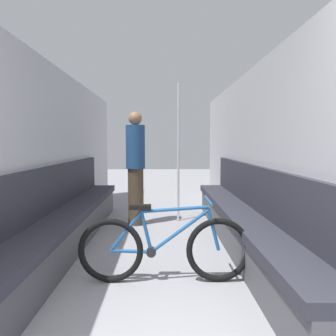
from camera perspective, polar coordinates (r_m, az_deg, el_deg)
wall_left at (r=4.09m, az=-21.45°, el=1.97°), size 0.10×8.71×2.30m
wall_right at (r=4.03m, az=16.96°, el=2.05°), size 0.10×8.71×2.30m
bench_seat_row_left at (r=4.23m, az=-17.44°, el=-9.07°), size 0.45×4.68×1.02m
bench_seat_row_right at (r=4.18m, az=12.98°, el=-9.14°), size 0.45×4.68×1.02m
bicycle at (r=3.13m, az=-0.62°, el=-13.77°), size 1.61×0.46×0.78m
grab_pole_near at (r=5.41m, az=1.81°, el=2.39°), size 0.08×0.08×2.28m
passenger_standing at (r=5.18m, az=-5.67°, el=0.24°), size 0.30×0.30×1.79m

